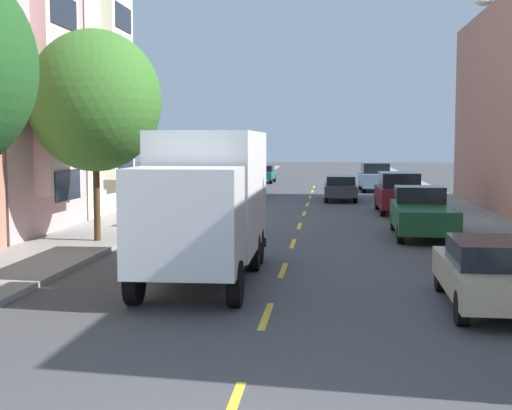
# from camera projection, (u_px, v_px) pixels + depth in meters

# --- Properties ---
(ground_plane) EXTENTS (160.00, 160.00, 0.00)m
(ground_plane) POSITION_uv_depth(u_px,v_px,m) (306.00, 208.00, 36.78)
(ground_plane) COLOR #424244
(sidewalk_left) EXTENTS (3.20, 120.00, 0.14)m
(sidewalk_left) POSITION_uv_depth(u_px,v_px,m) (162.00, 209.00, 35.52)
(sidewalk_left) COLOR gray
(sidewalk_left) RESTS_ON ground_plane
(sidewalk_right) EXTENTS (3.20, 120.00, 0.14)m
(sidewalk_right) POSITION_uv_depth(u_px,v_px,m) (454.00, 211.00, 34.05)
(sidewalk_right) COLOR gray
(sidewalk_right) RESTS_ON ground_plane
(lane_centerline_dashes) EXTENTS (0.14, 47.20, 0.01)m
(lane_centerline_dashes) POSITION_uv_depth(u_px,v_px,m) (302.00, 219.00, 31.33)
(lane_centerline_dashes) COLOR yellow
(lane_centerline_dashes) RESTS_ON ground_plane
(townhouse_fourth_cream) EXTENTS (11.22, 7.13, 11.89)m
(townhouse_fourth_cream) POSITION_uv_depth(u_px,v_px,m) (3.00, 90.00, 33.15)
(townhouse_fourth_cream) COLOR beige
(townhouse_fourth_cream) RESTS_ON ground_plane
(street_tree_second) EXTENTS (4.31, 4.31, 6.86)m
(street_tree_second) POSITION_uv_depth(u_px,v_px,m) (95.00, 101.00, 23.21)
(street_tree_second) COLOR #47331E
(street_tree_second) RESTS_ON sidewalk_left
(delivery_box_truck) EXTENTS (2.49, 7.40, 3.64)m
(delivery_box_truck) POSITION_uv_depth(u_px,v_px,m) (207.00, 197.00, 17.72)
(delivery_box_truck) COLOR white
(delivery_box_truck) RESTS_ON ground_plane
(parked_pickup_forest) EXTENTS (2.13, 5.35, 1.73)m
(parked_pickup_forest) POSITION_uv_depth(u_px,v_px,m) (422.00, 213.00, 25.66)
(parked_pickup_forest) COLOR #194C28
(parked_pickup_forest) RESTS_ON ground_plane
(parked_sedan_teal) EXTENTS (1.88, 4.53, 1.43)m
(parked_sedan_teal) POSITION_uv_depth(u_px,v_px,m) (263.00, 174.00, 58.70)
(parked_sedan_teal) COLOR #195B60
(parked_sedan_teal) RESTS_ON ground_plane
(parked_suv_burgundy) EXTENTS (2.00, 4.82, 1.93)m
(parked_suv_burgundy) POSITION_uv_depth(u_px,v_px,m) (399.00, 192.00, 33.95)
(parked_suv_burgundy) COLOR maroon
(parked_suv_burgundy) RESTS_ON ground_plane
(parked_pickup_silver) EXTENTS (2.07, 5.32, 1.73)m
(parked_pickup_silver) POSITION_uv_depth(u_px,v_px,m) (190.00, 206.00, 28.61)
(parked_pickup_silver) COLOR #B2B5BA
(parked_pickup_silver) RESTS_ON ground_plane
(parked_pickup_black) EXTENTS (2.10, 5.34, 1.73)m
(parked_pickup_black) POSITION_uv_depth(u_px,v_px,m) (245.00, 181.00, 45.87)
(parked_pickup_black) COLOR black
(parked_pickup_black) RESTS_ON ground_plane
(parked_suv_sky) EXTENTS (2.08, 4.85, 1.93)m
(parked_suv_sky) POSITION_uv_depth(u_px,v_px,m) (375.00, 177.00, 48.73)
(parked_suv_sky) COLOR #7A9EC6
(parked_suv_sky) RESTS_ON ground_plane
(parked_sedan_champagne) EXTENTS (1.91, 4.54, 1.43)m
(parked_sedan_champagne) POSITION_uv_depth(u_px,v_px,m) (491.00, 272.00, 14.56)
(parked_sedan_champagne) COLOR tan
(parked_sedan_champagne) RESTS_ON ground_plane
(moving_charcoal_sedan) EXTENTS (1.80, 4.50, 1.43)m
(moving_charcoal_sedan) POSITION_uv_depth(u_px,v_px,m) (341.00, 188.00, 40.89)
(moving_charcoal_sedan) COLOR #333338
(moving_charcoal_sedan) RESTS_ON ground_plane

